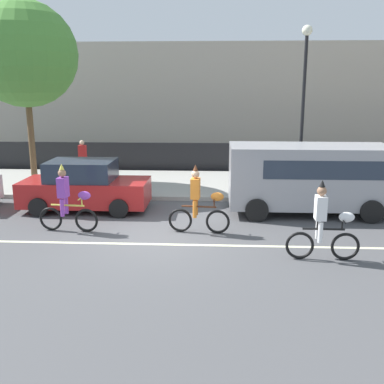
% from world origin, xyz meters
% --- Properties ---
extents(ground_plane, '(80.00, 80.00, 0.00)m').
position_xyz_m(ground_plane, '(0.00, 0.00, 0.00)').
color(ground_plane, '#4C4C4F').
extents(road_centre_line, '(36.00, 0.14, 0.01)m').
position_xyz_m(road_centre_line, '(0.00, -0.50, 0.00)').
color(road_centre_line, beige).
rests_on(road_centre_line, ground).
extents(sidewalk_curb, '(60.00, 5.00, 0.15)m').
position_xyz_m(sidewalk_curb, '(0.00, 6.50, 0.07)').
color(sidewalk_curb, '#9E9B93').
rests_on(sidewalk_curb, ground).
extents(fence_line, '(40.00, 0.08, 1.40)m').
position_xyz_m(fence_line, '(0.00, 9.40, 0.70)').
color(fence_line, black).
rests_on(fence_line, ground).
extents(building_backdrop, '(28.00, 8.00, 6.34)m').
position_xyz_m(building_backdrop, '(-0.12, 18.00, 3.17)').
color(building_backdrop, '#B2A899').
rests_on(building_backdrop, ground).
extents(parade_cyclist_purple, '(1.72, 0.50, 1.92)m').
position_xyz_m(parade_cyclist_purple, '(-2.62, 0.46, 0.84)').
color(parade_cyclist_purple, black).
rests_on(parade_cyclist_purple, ground).
extents(parade_cyclist_orange, '(1.72, 0.50, 1.92)m').
position_xyz_m(parade_cyclist_orange, '(1.04, 0.52, 0.84)').
color(parade_cyclist_orange, black).
rests_on(parade_cyclist_orange, ground).
extents(parade_cyclist_zebra, '(1.72, 0.50, 1.92)m').
position_xyz_m(parade_cyclist_zebra, '(4.02, -1.31, 0.84)').
color(parade_cyclist_zebra, black).
rests_on(parade_cyclist_zebra, ground).
extents(parked_van_grey, '(5.00, 2.22, 2.18)m').
position_xyz_m(parked_van_grey, '(4.50, 2.70, 1.28)').
color(parked_van_grey, '#99999E').
rests_on(parked_van_grey, ground).
extents(parked_car_red, '(4.10, 1.92, 1.64)m').
position_xyz_m(parked_car_red, '(-2.80, 2.70, 0.78)').
color(parked_car_red, '#AD1E1E').
rests_on(parked_car_red, ground).
extents(street_lamp_post, '(0.36, 0.36, 5.86)m').
position_xyz_m(street_lamp_post, '(4.54, 4.91, 3.99)').
color(street_lamp_post, black).
rests_on(street_lamp_post, sidewalk_curb).
extents(street_tree_near_lamp, '(3.98, 3.98, 6.99)m').
position_xyz_m(street_tree_near_lamp, '(-5.78, 5.89, 5.15)').
color(street_tree_near_lamp, brown).
rests_on(street_tree_near_lamp, sidewalk_curb).
extents(pedestrian_onlooker, '(0.32, 0.20, 1.62)m').
position_xyz_m(pedestrian_onlooker, '(-4.13, 7.07, 1.01)').
color(pedestrian_onlooker, '#33333D').
rests_on(pedestrian_onlooker, sidewalk_curb).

